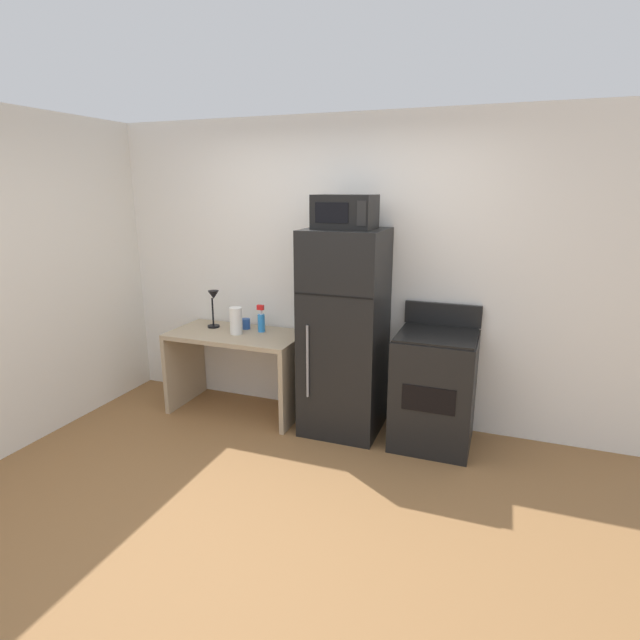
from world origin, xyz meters
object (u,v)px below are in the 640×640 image
Objects in this scene: paper_towel_roll at (236,321)px; microwave at (345,212)px; refrigerator at (344,333)px; oven_range at (434,388)px; desk_lamp at (213,303)px; coffee_mug at (246,324)px; spray_bottle at (261,321)px; desk at (237,357)px.

paper_towel_roll is 0.52× the size of microwave.
paper_towel_roll is 0.14× the size of refrigerator.
paper_towel_roll is 0.22× the size of oven_range.
desk_lamp is 3.72× the size of coffee_mug.
refrigerator is 3.69× the size of microwave.
refrigerator is (1.28, -0.07, -0.14)m from desk_lamp.
microwave is (0.82, -0.13, 0.98)m from spray_bottle.
spray_bottle reaches higher than paper_towel_roll.
desk_lamp is 1.47× the size of paper_towel_roll.
coffee_mug is 1.78m from oven_range.
refrigerator is at bearing 1.81° from paper_towel_roll.
desk is at bearing 179.22° from microwave.
spray_bottle is at bearing 4.58° from desk_lamp.
refrigerator reaches higher than desk_lamp.
refrigerator is 1.54× the size of oven_range.
desk_lamp reaches higher than spray_bottle.
refrigerator is (1.00, -0.14, 0.05)m from coffee_mug.
microwave is 1.56m from oven_range.
desk_lamp is 0.49m from spray_bottle.
refrigerator is at bearing -7.48° from spray_bottle.
refrigerator is at bearing -8.24° from coffee_mug.
coffee_mug reaches higher than desk.
oven_range is at bearing 0.39° from desk.
paper_towel_roll is 0.23m from spray_bottle.
microwave is (1.00, -0.17, 1.03)m from coffee_mug.
desk is 4.76× the size of spray_bottle.
oven_range reaches higher than paper_towel_roll.
oven_range is (2.03, -0.07, -0.52)m from desk_lamp.
desk_lamp is at bearing 178.16° from oven_range.
spray_bottle is at bearing 172.52° from refrigerator.
microwave is (1.02, -0.01, 1.30)m from desk.
spray_bottle is 1.28m from microwave.
refrigerator reaches higher than coffee_mug.
oven_range reaches higher than coffee_mug.
desk is 0.35m from paper_towel_roll.
paper_towel_roll is at bearing -47.99° from desk.
coffee_mug is at bearing 175.43° from oven_range.
refrigerator reaches higher than paper_towel_roll.
spray_bottle is 0.82m from refrigerator.
paper_towel_roll is 1.00m from refrigerator.
spray_bottle is 1.62m from oven_range.
microwave reaches higher than refrigerator.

